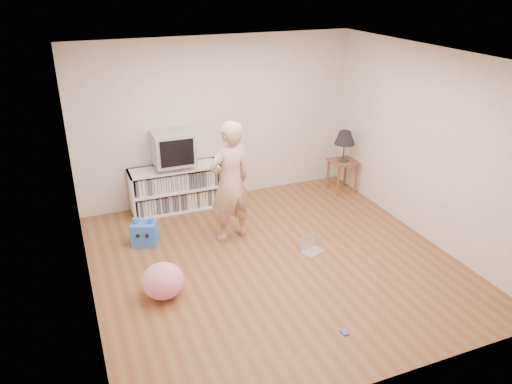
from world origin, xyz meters
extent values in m
plane|color=brown|center=(0.00, 0.00, 0.00)|extent=(4.50, 4.50, 0.00)
cube|color=beige|center=(0.00, 2.25, 1.30)|extent=(4.50, 0.02, 2.60)
cube|color=beige|center=(0.00, -2.25, 1.30)|extent=(4.50, 0.02, 2.60)
cube|color=beige|center=(-2.25, 0.00, 1.30)|extent=(0.02, 4.50, 2.60)
cube|color=beige|center=(2.25, 0.00, 1.30)|extent=(0.02, 4.50, 2.60)
cube|color=white|center=(0.00, 0.00, 2.60)|extent=(4.50, 4.50, 0.01)
cube|color=white|center=(-0.78, 2.23, 0.35)|extent=(1.40, 0.03, 0.70)
cube|color=white|center=(-1.47, 2.02, 0.35)|extent=(0.03, 0.45, 0.70)
cube|color=white|center=(-0.10, 2.02, 0.35)|extent=(0.03, 0.45, 0.70)
cube|color=white|center=(-0.78, 2.02, 0.01)|extent=(1.40, 0.45, 0.03)
cube|color=white|center=(-0.78, 2.02, 0.35)|extent=(1.34, 0.45, 0.03)
cube|color=white|center=(-0.78, 2.02, 0.68)|extent=(1.40, 0.45, 0.03)
cube|color=silver|center=(-0.78, 2.02, 0.35)|extent=(1.26, 0.36, 0.64)
cube|color=gray|center=(-0.78, 2.02, 0.73)|extent=(0.45, 0.35, 0.07)
cube|color=#A6A6AB|center=(-0.78, 2.02, 1.02)|extent=(0.60, 0.52, 0.50)
cube|color=black|center=(-0.78, 1.75, 1.02)|extent=(0.50, 0.01, 0.40)
cylinder|color=brown|center=(1.82, 1.48, 0.26)|extent=(0.04, 0.04, 0.52)
cylinder|color=brown|center=(2.16, 1.48, 0.26)|extent=(0.04, 0.04, 0.52)
cylinder|color=brown|center=(1.82, 1.82, 0.26)|extent=(0.04, 0.04, 0.52)
cylinder|color=brown|center=(2.16, 1.82, 0.26)|extent=(0.04, 0.04, 0.52)
cube|color=brown|center=(1.99, 1.65, 0.54)|extent=(0.42, 0.42, 0.03)
cylinder|color=#333333|center=(1.99, 1.65, 0.56)|extent=(0.18, 0.18, 0.02)
cylinder|color=#333333|center=(1.99, 1.65, 0.74)|extent=(0.02, 0.02, 0.32)
imported|color=#CDA08C|center=(-0.30, 0.82, 0.85)|extent=(0.70, 0.55, 1.71)
cube|color=silver|center=(0.58, 0.02, 0.01)|extent=(0.35, 0.29, 0.01)
cube|color=silver|center=(0.55, 0.12, 0.11)|extent=(0.30, 0.16, 0.19)
cube|color=black|center=(0.55, 0.12, 0.11)|extent=(0.26, 0.13, 0.16)
cube|color=#4A58C5|center=(0.12, -1.55, 0.01)|extent=(0.07, 0.09, 0.02)
cube|color=blue|center=(-1.46, 1.10, 0.16)|extent=(0.41, 0.37, 0.32)
cylinder|color=blue|center=(-1.56, 1.14, 0.36)|extent=(0.08, 0.08, 0.07)
cylinder|color=blue|center=(-1.36, 1.06, 0.36)|extent=(0.08, 0.08, 0.07)
sphere|color=black|center=(-1.56, 1.00, 0.20)|extent=(0.05, 0.05, 0.05)
sphere|color=black|center=(-1.45, 0.95, 0.20)|extent=(0.05, 0.05, 0.05)
ellipsoid|color=pink|center=(-1.48, -0.20, 0.21)|extent=(0.61, 0.61, 0.41)
camera|label=1|loc=(-2.29, -5.06, 3.48)|focal=35.00mm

